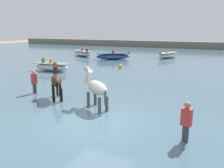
{
  "coord_description": "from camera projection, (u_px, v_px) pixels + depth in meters",
  "views": [
    {
      "loc": [
        4.16,
        -7.38,
        3.74
      ],
      "look_at": [
        -1.16,
        3.78,
        0.84
      ],
      "focal_mm": 37.47,
      "sensor_mm": 36.0,
      "label": 1
    }
  ],
  "objects": [
    {
      "name": "person_spectator_far",
      "position": [
        34.0,
        84.0,
        12.66
      ],
      "size": [
        0.37,
        0.37,
        1.63
      ],
      "color": "#383842",
      "rests_on": "ground"
    },
    {
      "name": "boat_near_port",
      "position": [
        82.0,
        53.0,
        30.44
      ],
      "size": [
        3.87,
        2.86,
        1.15
      ],
      "color": "silver",
      "rests_on": "water_surface"
    },
    {
      "name": "person_onlooker_right",
      "position": [
        186.0,
        126.0,
        7.14
      ],
      "size": [
        0.34,
        0.24,
        1.63
      ],
      "color": "#383842",
      "rests_on": "ground"
    },
    {
      "name": "channel_buoy",
      "position": [
        120.0,
        66.0,
        20.98
      ],
      "size": [
        0.37,
        0.37,
        0.86
      ],
      "color": "yellow",
      "rests_on": "water_surface"
    },
    {
      "name": "horse_trailing_pinto",
      "position": [
        96.0,
        88.0,
        10.14
      ],
      "size": [
        1.8,
        1.32,
        2.09
      ],
      "color": "beige",
      "rests_on": "ground"
    },
    {
      "name": "boat_far_inshore",
      "position": [
        168.0,
        55.0,
        28.39
      ],
      "size": [
        2.24,
        3.53,
        1.12
      ],
      "color": "silver",
      "rests_on": "water_surface"
    },
    {
      "name": "boat_near_starboard",
      "position": [
        52.0,
        67.0,
        19.61
      ],
      "size": [
        3.11,
        1.38,
        1.13
      ],
      "color": "silver",
      "rests_on": "water_surface"
    },
    {
      "name": "water_surface",
      "position": [
        161.0,
        77.0,
        17.83
      ],
      "size": [
        90.0,
        90.0,
        0.34
      ],
      "primitive_type": "cube",
      "color": "#476675",
      "rests_on": "ground"
    },
    {
      "name": "boat_far_offshore",
      "position": [
        113.0,
        56.0,
        26.99
      ],
      "size": [
        3.87,
        3.19,
        1.18
      ],
      "color": "#28518E",
      "rests_on": "water_surface"
    },
    {
      "name": "far_shoreline",
      "position": [
        199.0,
        46.0,
        42.37
      ],
      "size": [
        80.0,
        2.4,
        1.56
      ],
      "primitive_type": "cube",
      "color": "#706B5B",
      "rests_on": "ground"
    },
    {
      "name": "horse_lead_dark_bay",
      "position": [
        56.0,
        81.0,
        11.57
      ],
      "size": [
        1.5,
        1.67,
        2.09
      ],
      "color": "#382319",
      "rests_on": "ground"
    },
    {
      "name": "ground_plane",
      "position": [
        97.0,
        128.0,
        9.08
      ],
      "size": [
        120.0,
        120.0,
        0.0
      ],
      "primitive_type": "plane",
      "color": "gray"
    }
  ]
}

